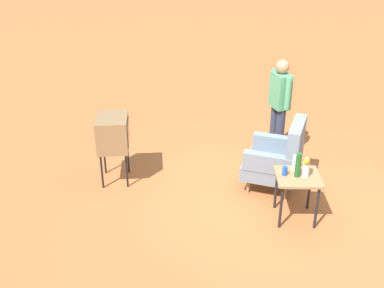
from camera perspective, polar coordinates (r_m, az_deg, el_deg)
name	(u,v)px	position (r m, az deg, el deg)	size (l,w,h in m)	color
ground_plane	(271,195)	(6.72, 9.84, -6.28)	(60.00, 60.00, 0.00)	#AD6033
armchair	(279,157)	(6.68, 10.76, -1.66)	(0.96, 0.98, 1.06)	#937047
side_table	(298,182)	(6.03, 13.00, -4.65)	(0.56, 0.56, 0.64)	black
tv_on_stand	(113,133)	(6.74, -9.81, 1.37)	(0.64, 0.50, 1.03)	black
person_standing	(279,103)	(7.49, 10.81, 5.10)	(0.54, 0.33, 1.64)	#2D3347
bottle_wine_green	(298,165)	(5.89, 13.08, -2.56)	(0.07, 0.07, 0.32)	#1E5623
soda_can_blue	(285,171)	(5.93, 11.48, -3.29)	(0.07, 0.07, 0.12)	blue
bottle_short_clear	(295,162)	(6.08, 12.68, -2.23)	(0.06, 0.06, 0.20)	silver
flower_vase	(306,166)	(5.92, 14.03, -2.68)	(0.15, 0.09, 0.27)	silver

